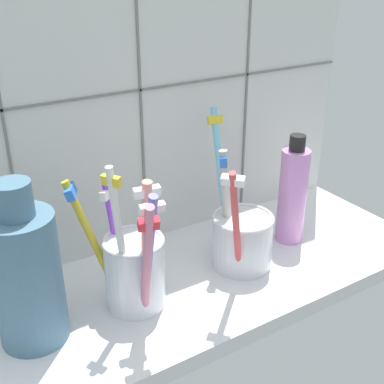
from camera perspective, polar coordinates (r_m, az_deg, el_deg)
The scene contains 6 objects.
counter_slab at distance 61.42cm, azimuth -0.34°, elevation -10.65°, with size 64.00×22.00×2.00cm, color silver.
tile_wall_back at distance 61.87cm, azimuth -6.38°, elevation 11.59°, with size 64.00×2.20×45.00cm.
toothbrush_cup_left at distance 54.31cm, azimuth -6.64°, elevation -8.34°, with size 9.40×13.17×17.89cm.
toothbrush_cup_right at distance 61.72cm, azimuth 5.57°, elevation -4.95°, with size 10.75×15.92×17.99cm.
ceramic_vase at distance 51.42cm, azimuth -18.46°, elevation -8.76°, with size 6.79×6.79×17.21cm.
soap_bottle at distance 66.79cm, azimuth 11.37°, elevation -0.23°, with size 3.68×3.68×14.88cm.
Camera 1 is at (-26.02, -42.15, 37.32)cm, focal length 46.85 mm.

